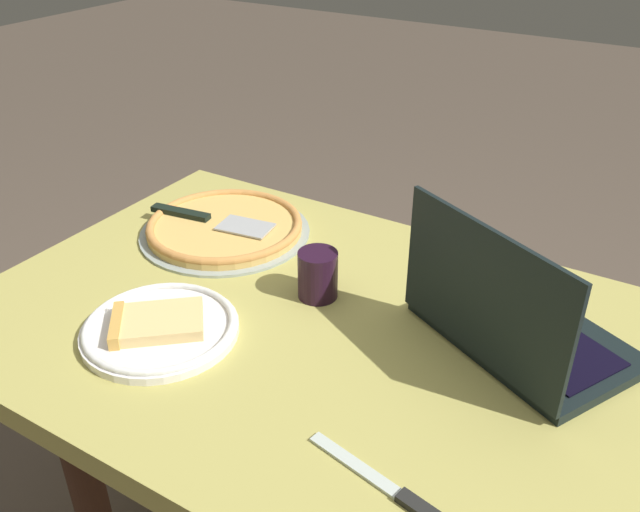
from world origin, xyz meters
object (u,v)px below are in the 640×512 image
at_px(dining_table, 309,366).
at_px(table_knife, 403,497).
at_px(laptop, 511,321).
at_px(pizza_tray, 225,227).
at_px(pizza_plate, 159,327).
at_px(drink_cup, 318,274).

height_order(dining_table, table_knife, table_knife).
bearing_deg(dining_table, table_knife, -40.73).
xyz_separation_m(dining_table, laptop, (0.32, 0.11, 0.15)).
bearing_deg(dining_table, pizza_tray, 151.44).
xyz_separation_m(dining_table, pizza_plate, (-0.19, -0.16, 0.12)).
relative_size(laptop, table_knife, 1.64).
distance_m(pizza_plate, table_knife, 0.50).
height_order(laptop, drink_cup, laptop).
bearing_deg(table_knife, drink_cup, 134.47).
xyz_separation_m(laptop, pizza_plate, (-0.51, -0.27, -0.04)).
bearing_deg(laptop, pizza_plate, -152.14).
bearing_deg(drink_cup, laptop, 5.63).
distance_m(dining_table, pizza_tray, 0.38).
distance_m(dining_table, laptop, 0.37).
bearing_deg(drink_cup, pizza_tray, 161.14).
distance_m(pizza_plate, drink_cup, 0.29).
height_order(pizza_plate, drink_cup, drink_cup).
relative_size(pizza_tray, table_knife, 1.45).
distance_m(dining_table, drink_cup, 0.17).
height_order(dining_table, pizza_plate, pizza_plate).
relative_size(dining_table, laptop, 2.89).
xyz_separation_m(laptop, pizza_tray, (-0.64, 0.07, -0.03)).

